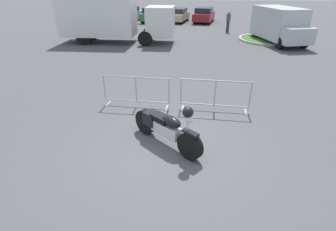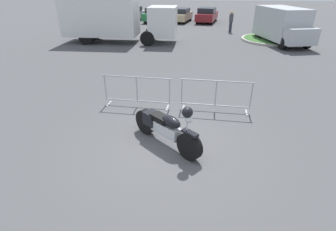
{
  "view_description": "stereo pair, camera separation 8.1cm",
  "coord_description": "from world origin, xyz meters",
  "views": [
    {
      "loc": [
        0.72,
        -5.63,
        3.85
      ],
      "look_at": [
        -0.07,
        0.56,
        0.65
      ],
      "focal_mm": 28.0,
      "sensor_mm": 36.0,
      "label": 1
    },
    {
      "loc": [
        0.8,
        -5.62,
        3.85
      ],
      "look_at": [
        -0.07,
        0.56,
        0.65
      ],
      "focal_mm": 28.0,
      "sensor_mm": 36.0,
      "label": 2
    }
  ],
  "objects": [
    {
      "name": "parked_car_black",
      "position": [
        -12.59,
        23.92,
        0.72
      ],
      "size": [
        2.32,
        4.41,
        1.43
      ],
      "rotation": [
        0.0,
        0.0,
        1.42
      ],
      "color": "black",
      "rests_on": "ground"
    },
    {
      "name": "ground_plane",
      "position": [
        0.0,
        0.0,
        0.0
      ],
      "size": [
        120.0,
        120.0,
        0.0
      ],
      "primitive_type": "plane",
      "color": "#4C4C4F"
    },
    {
      "name": "crowd_barrier_near",
      "position": [
        -1.38,
        2.37,
        0.56
      ],
      "size": [
        2.32,
        0.5,
        1.07
      ],
      "rotation": [
        0.0,
        0.0,
        -0.03
      ],
      "color": "#9EA0A5",
      "rests_on": "ground"
    },
    {
      "name": "box_truck",
      "position": [
        -5.51,
        12.64,
        1.64
      ],
      "size": [
        7.78,
        2.54,
        2.98
      ],
      "rotation": [
        0.0,
        0.0,
        0.04
      ],
      "color": "white",
      "rests_on": "ground"
    },
    {
      "name": "crowd_barrier_far",
      "position": [
        1.24,
        2.37,
        0.56
      ],
      "size": [
        2.32,
        0.5,
        1.07
      ],
      "rotation": [
        0.0,
        0.0,
        -0.03
      ],
      "color": "#9EA0A5",
      "rests_on": "ground"
    },
    {
      "name": "parked_car_white",
      "position": [
        -9.91,
        23.74,
        0.76
      ],
      "size": [
        2.46,
        4.66,
        1.51
      ],
      "rotation": [
        0.0,
        0.0,
        1.42
      ],
      "color": "white",
      "rests_on": "ground"
    },
    {
      "name": "motorcycle",
      "position": [
        -0.07,
        0.16,
        0.51
      ],
      "size": [
        1.95,
        1.66,
        1.34
      ],
      "rotation": [
        0.0,
        0.0,
        -0.69
      ],
      "color": "black",
      "rests_on": "ground"
    },
    {
      "name": "parked_car_maroon",
      "position": [
        0.8,
        23.68,
        0.74
      ],
      "size": [
        2.38,
        4.51,
        1.46
      ],
      "rotation": [
        0.0,
        0.0,
        1.42
      ],
      "color": "maroon",
      "rests_on": "ground"
    },
    {
      "name": "pedestrian",
      "position": [
        2.83,
        17.92,
        0.92
      ],
      "size": [
        0.47,
        0.47,
        1.69
      ],
      "rotation": [
        0.0,
        0.0,
        2.13
      ],
      "color": "#262838",
      "rests_on": "ground"
    },
    {
      "name": "parked_car_tan",
      "position": [
        -1.88,
        23.64,
        0.69
      ],
      "size": [
        2.22,
        4.21,
        1.36
      ],
      "rotation": [
        0.0,
        0.0,
        1.42
      ],
      "color": "tan",
      "rests_on": "ground"
    },
    {
      "name": "delivery_van",
      "position": [
        5.92,
        13.95,
        1.24
      ],
      "size": [
        3.3,
        5.35,
        2.31
      ],
      "rotation": [
        0.0,
        0.0,
        -1.28
      ],
      "color": "#B2B7BC",
      "rests_on": "ground"
    },
    {
      "name": "parked_car_green",
      "position": [
        -4.56,
        23.48,
        0.73
      ],
      "size": [
        2.34,
        4.44,
        1.44
      ],
      "rotation": [
        0.0,
        0.0,
        1.42
      ],
      "color": "#236B38",
      "rests_on": "ground"
    },
    {
      "name": "planter_island",
      "position": [
        5.62,
        14.79,
        0.35
      ],
      "size": [
        4.39,
        4.39,
        1.14
      ],
      "color": "#ADA89E",
      "rests_on": "ground"
    },
    {
      "name": "parked_car_silver",
      "position": [
        -7.23,
        23.97,
        0.72
      ],
      "size": [
        2.31,
        4.38,
        1.42
      ],
      "rotation": [
        0.0,
        0.0,
        1.42
      ],
      "color": "#B7BABF",
      "rests_on": "ground"
    }
  ]
}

